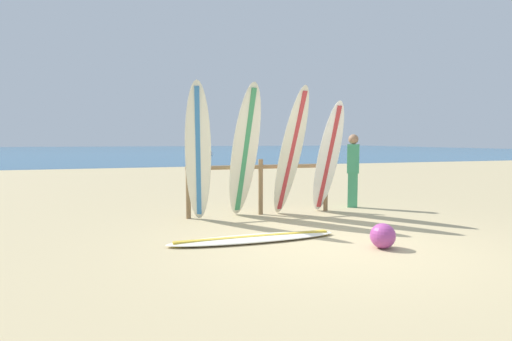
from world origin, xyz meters
name	(u,v)px	position (x,y,z in m)	size (l,w,h in m)	color
ground_plane	(337,245)	(0.00, 0.00, 0.00)	(120.00, 120.00, 0.00)	tan
ocean_water	(142,150)	(0.00, 58.00, 0.00)	(120.00, 80.00, 0.01)	#1E5984
surfboard_rack	(261,179)	(-0.25, 2.64, 0.71)	(2.96, 0.09, 1.10)	olive
surfboard_leaning_far_left	(198,153)	(-1.57, 2.20, 1.24)	(0.61, 0.86, 2.49)	silver
surfboard_leaning_left	(245,152)	(-0.66, 2.36, 1.26)	(0.65, 0.98, 2.51)	silver
surfboard_leaning_center_left	(291,153)	(0.20, 2.20, 1.23)	(0.66, 1.08, 2.47)	silver
surfboard_leaning_center	(328,158)	(1.04, 2.28, 1.11)	(0.49, 0.95, 2.22)	white
surfboard_lying_on_sand	(254,238)	(-1.04, 0.60, 0.04)	(2.56, 0.54, 0.08)	white
beachgoer_standing	(353,167)	(1.95, 2.86, 0.88)	(0.30, 0.27, 1.60)	#3F9966
small_boat_offshore	(201,152)	(4.71, 36.03, 0.26)	(2.29, 1.13, 0.71)	silver
beach_ball	(383,236)	(0.50, -0.35, 0.17)	(0.34, 0.34, 0.34)	#A53F8C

